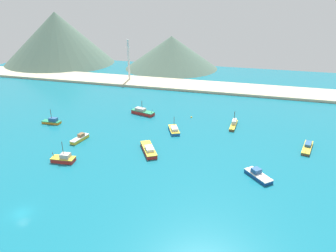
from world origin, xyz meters
The scene contains 15 objects.
ground centered at (0.00, 30.00, -0.25)m, with size 260.00×280.00×0.50m.
fishing_boat_0 centered at (41.27, 63.67, 0.84)m, with size 2.43×9.99×5.93m.
fishing_boat_1 centered at (-25.49, 47.57, 0.87)m, with size 7.22×2.86×5.66m.
fishing_boat_2 centered at (-4.22, 23.04, 0.98)m, with size 7.07×3.73×6.50m.
fishing_boat_3 centered at (17.65, 35.58, 0.84)m, with size 8.39×10.98×2.23m.
fishing_boat_4 centered at (-7.33, 37.12, 0.77)m, with size 3.27×7.80×2.20m.
fishing_boat_5 centered at (50.46, 29.74, 0.75)m, with size 7.70×8.01×2.28m.
fishing_boat_6 centered at (21.20, 52.75, 0.79)m, with size 6.12×8.73×5.85m.
fishing_boat_7 centered at (4.12, 66.52, 0.98)m, with size 10.58×5.78×5.68m.
fishing_boat_8 centered at (65.32, 51.33, 0.66)m, with size 4.83×10.70×1.80m.
buoy_0 centered at (24.27, 68.11, 0.12)m, with size 0.70×0.70×0.70m.
beach_strip centered at (0.00, 113.51, 0.60)m, with size 247.00×20.86×1.20m, color #C6B793.
hill_west centered at (-89.72, 149.17, 17.71)m, with size 77.09×77.09×35.43m.
hill_central centered at (-8.21, 156.38, 10.49)m, with size 62.07×62.07×20.97m.
radio_tower centered at (-21.66, 114.93, 11.85)m, with size 2.32×1.86×23.25m.
Camera 1 is at (46.65, -44.23, 44.41)m, focal length 32.77 mm.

